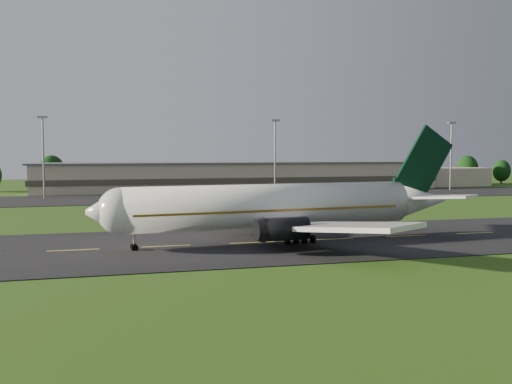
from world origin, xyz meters
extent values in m
plane|color=#234010|center=(0.00, 0.00, 0.00)|extent=(360.00, 360.00, 0.00)
cube|color=black|center=(0.00, 0.00, 0.05)|extent=(220.00, 30.00, 0.10)
cube|color=black|center=(0.00, 72.00, 0.05)|extent=(260.00, 30.00, 0.10)
cylinder|color=white|center=(-19.54, 0.00, 4.80)|extent=(38.35, 9.04, 5.60)
sphere|color=white|center=(-38.46, -1.73, 4.80)|extent=(5.60, 5.60, 5.60)
cone|color=white|center=(-40.45, -1.91, 4.80)|extent=(4.47, 5.72, 5.38)
cone|color=white|center=(2.87, 2.05, 4.80)|extent=(9.46, 6.29, 5.49)
cube|color=brown|center=(-20.03, -0.05, 4.45)|extent=(35.37, 8.81, 0.28)
cube|color=black|center=(-39.05, -1.79, 5.35)|extent=(2.26, 3.17, 0.65)
cube|color=white|center=(-15.05, -10.64, 3.30)|extent=(15.37, 19.98, 2.20)
cube|color=white|center=(-17.05, 11.27, 3.30)|extent=(12.73, 20.22, 2.20)
cube|color=white|center=(3.33, -2.93, 5.70)|extent=(8.00, 9.30, 0.91)
cube|color=white|center=(2.41, 7.03, 5.70)|extent=(6.98, 9.39, 0.91)
cube|color=black|center=(1.38, 1.91, 6.60)|extent=(5.03, 1.00, 3.00)
cube|color=black|center=(3.87, 2.14, 10.30)|extent=(9.44, 1.31, 10.55)
cylinder|color=black|center=(-20.30, -8.10, 2.90)|extent=(5.82, 3.20, 2.70)
cylinder|color=black|center=(-21.76, 7.83, 2.90)|extent=(5.82, 3.20, 2.70)
cube|color=tan|center=(0.00, 96.00, 4.00)|extent=(120.00, 15.00, 8.00)
cube|color=#4C4438|center=(0.00, 96.00, 3.20)|extent=(121.00, 15.40, 1.60)
cube|color=#595B60|center=(0.00, 96.00, 8.15)|extent=(122.00, 16.00, 0.50)
cube|color=tan|center=(70.00, 98.00, 3.00)|extent=(28.00, 11.00, 6.00)
cylinder|color=gray|center=(-55.00, 80.00, 10.00)|extent=(0.44, 0.44, 20.00)
cube|color=gray|center=(-55.00, 80.00, 20.10)|extent=(2.40, 1.20, 0.50)
cylinder|color=gray|center=(5.00, 80.00, 10.00)|extent=(0.44, 0.44, 20.00)
cube|color=gray|center=(5.00, 80.00, 20.10)|extent=(2.40, 1.20, 0.50)
cylinder|color=gray|center=(60.00, 80.00, 10.00)|extent=(0.44, 0.44, 20.00)
cube|color=gray|center=(60.00, 80.00, 20.10)|extent=(2.40, 1.20, 0.50)
cylinder|color=black|center=(-55.39, 105.73, 1.65)|extent=(0.56, 0.56, 3.30)
ellipsoid|color=black|center=(-55.39, 105.73, 5.68)|extent=(7.69, 7.69, 9.61)
cylinder|color=black|center=(-33.70, 105.58, 1.22)|extent=(0.56, 0.56, 2.45)
ellipsoid|color=black|center=(-33.70, 105.58, 4.22)|extent=(5.71, 5.71, 7.14)
cylinder|color=black|center=(45.20, 104.89, 1.27)|extent=(0.56, 0.56, 2.54)
ellipsoid|color=black|center=(45.20, 104.89, 4.37)|extent=(5.92, 5.92, 7.40)
cylinder|color=black|center=(65.97, 106.33, 1.46)|extent=(0.56, 0.56, 2.93)
ellipsoid|color=black|center=(65.97, 106.33, 5.05)|extent=(6.84, 6.84, 8.55)
cylinder|color=black|center=(83.53, 105.21, 1.58)|extent=(0.56, 0.56, 3.16)
ellipsoid|color=black|center=(83.53, 105.21, 5.44)|extent=(7.37, 7.37, 9.21)
cylinder|color=black|center=(97.38, 104.86, 1.33)|extent=(0.56, 0.56, 2.66)
ellipsoid|color=black|center=(97.38, 104.86, 4.58)|extent=(6.21, 6.21, 7.76)
imported|color=yellow|center=(-16.99, 71.16, 0.71)|extent=(2.18, 3.79, 1.21)
imported|color=maroon|center=(-21.35, 70.92, 0.80)|extent=(4.36, 1.76, 1.41)
imported|color=white|center=(16.30, 69.27, 0.77)|extent=(4.10, 5.29, 1.34)
imported|color=orange|center=(32.53, 75.40, 0.85)|extent=(5.55, 3.55, 1.50)
camera|label=1|loc=(-40.06, -70.28, 11.97)|focal=40.00mm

